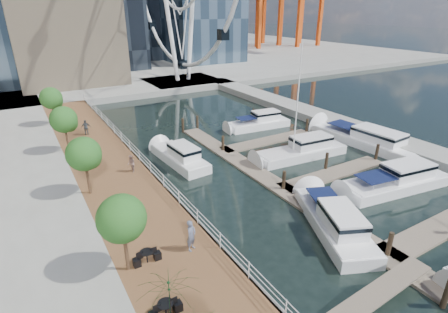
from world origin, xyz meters
TOP-DOWN VIEW (x-y plane):
  - ground at (0.00, 0.00)m, footprint 520.00×520.00m
  - boardwalk at (-9.00, 15.00)m, footprint 6.00×60.00m
  - seawall at (-6.00, 15.00)m, footprint 0.25×60.00m
  - land_far at (0.00, 102.00)m, footprint 200.00×114.00m
  - breakwater at (20.00, 20.00)m, footprint 4.00×60.00m
  - pier at (14.00, 52.00)m, footprint 14.00×12.00m
  - railing at (-6.10, 15.00)m, footprint 0.10×60.00m
  - floating_docks at (7.97, 9.98)m, footprint 16.00×34.00m
  - street_trees at (-11.40, 14.00)m, footprint 2.60×42.60m
  - yacht_foreground at (11.39, 3.40)m, footprint 11.40×4.54m
  - pedestrian_near at (-7.63, 3.76)m, footprint 0.86×0.80m
  - pedestrian_mid at (-7.45, 16.05)m, footprint 0.64×0.79m
  - pedestrian_far at (-8.88, 28.16)m, footprint 1.08×0.61m
  - moored_yachts at (9.18, 10.92)m, footprint 23.84×33.43m

SIDE VIEW (x-z plane):
  - ground at x=0.00m, z-range 0.00..0.00m
  - yacht_foreground at x=11.39m, z-range -1.07..1.07m
  - moored_yachts at x=9.18m, z-range -5.75..5.75m
  - floating_docks at x=7.97m, z-range -0.81..1.79m
  - boardwalk at x=-9.00m, z-range 0.00..1.00m
  - seawall at x=-6.00m, z-range 0.00..1.00m
  - land_far at x=0.00m, z-range 0.00..1.00m
  - breakwater at x=20.00m, z-range 0.00..1.00m
  - pier at x=14.00m, z-range 0.00..1.00m
  - railing at x=-6.10m, z-range 1.00..2.05m
  - pedestrian_mid at x=-7.45m, z-range 1.00..2.55m
  - pedestrian_far at x=-8.88m, z-range 1.00..2.74m
  - pedestrian_near at x=-7.63m, z-range 1.00..2.98m
  - street_trees at x=-11.40m, z-range 1.99..6.59m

